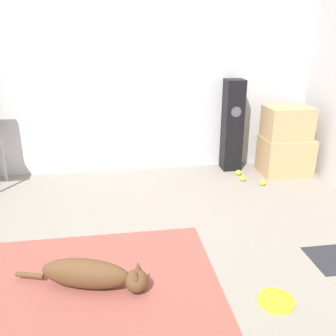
{
  "coord_description": "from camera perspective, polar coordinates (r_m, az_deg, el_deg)",
  "views": [
    {
      "loc": [
        0.12,
        -2.36,
        1.69
      ],
      "look_at": [
        0.62,
        0.86,
        0.45
      ],
      "focal_mm": 40.0,
      "sensor_mm": 36.0,
      "label": 1
    }
  ],
  "objects": [
    {
      "name": "cardboard_box_upper",
      "position": [
        4.63,
        17.73,
        6.61
      ],
      "size": [
        0.52,
        0.39,
        0.37
      ],
      "color": "tan",
      "rests_on": "cardboard_box_lower"
    },
    {
      "name": "wall_back",
      "position": [
        4.48,
        -10.7,
        15.14
      ],
      "size": [
        8.0,
        0.06,
        2.55
      ],
      "color": "silver",
      "rests_on": "ground_plane"
    },
    {
      "name": "frisbee",
      "position": [
        2.69,
        16.16,
        -18.8
      ],
      "size": [
        0.24,
        0.24,
        0.03
      ],
      "color": "yellow",
      "rests_on": "ground_plane"
    },
    {
      "name": "floor_speaker",
      "position": [
        4.65,
        9.76,
        6.38
      ],
      "size": [
        0.22,
        0.23,
        1.11
      ],
      "color": "black",
      "rests_on": "ground_plane"
    },
    {
      "name": "cardboard_box_lower",
      "position": [
        4.74,
        17.43,
        1.8
      ],
      "size": [
        0.58,
        0.43,
        0.45
      ],
      "color": "tan",
      "rests_on": "ground_plane"
    },
    {
      "name": "area_rug",
      "position": [
        2.8,
        -13.7,
        -16.92
      ],
      "size": [
        1.97,
        1.29,
        0.01
      ],
      "color": "#934C42",
      "rests_on": "ground_plane"
    },
    {
      "name": "tennis_ball_loose_on_carpet",
      "position": [
        4.6,
        10.67,
        -0.69
      ],
      "size": [
        0.07,
        0.07,
        0.07
      ],
      "color": "#C6E033",
      "rests_on": "ground_plane"
    },
    {
      "name": "ground_plane",
      "position": [
        2.91,
        -9.87,
        -15.1
      ],
      "size": [
        12.0,
        12.0,
        0.0
      ],
      "primitive_type": "plane",
      "color": "gray"
    },
    {
      "name": "dog",
      "position": [
        2.69,
        -11.39,
        -15.63
      ],
      "size": [
        0.91,
        0.36,
        0.21
      ],
      "color": "brown",
      "rests_on": "area_rug"
    },
    {
      "name": "tennis_ball_by_boxes",
      "position": [
        4.44,
        11.34,
        -1.56
      ],
      "size": [
        0.07,
        0.07,
        0.07
      ],
      "color": "#C6E033",
      "rests_on": "ground_plane"
    },
    {
      "name": "tennis_ball_near_speaker",
      "position": [
        4.37,
        14.24,
        -2.16
      ],
      "size": [
        0.07,
        0.07,
        0.07
      ],
      "color": "#C6E033",
      "rests_on": "ground_plane"
    }
  ]
}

